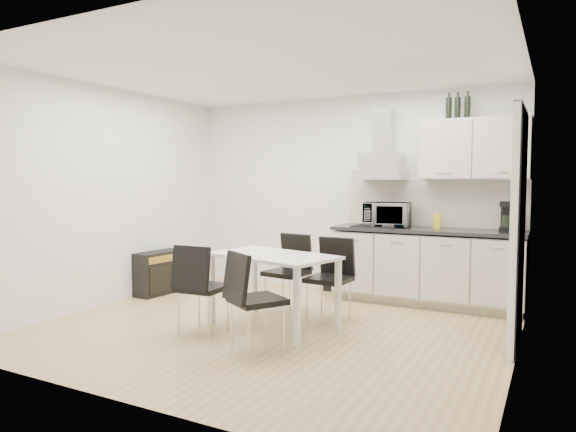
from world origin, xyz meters
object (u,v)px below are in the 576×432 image
object	(u,v)px
chair_far_left	(286,274)
chair_near_right	(257,301)
chair_near_left	(203,289)
kitchenette	(431,236)
floor_speaker	(331,280)
guitar_amp	(159,273)
chair_far_right	(329,280)
dining_table	(273,263)

from	to	relation	value
chair_far_left	chair_near_right	size ratio (longest dim) A/B	1.00
chair_far_left	chair_near_left	size ratio (longest dim) A/B	1.00
kitchenette	chair_far_left	size ratio (longest dim) A/B	2.86
kitchenette	floor_speaker	xyz separation A→B (m)	(-1.36, 0.17, -0.68)
guitar_amp	chair_far_left	bearing A→B (deg)	3.36
chair_far_right	floor_speaker	xyz separation A→B (m)	(-0.58, 1.42, -0.29)
kitchenette	chair_far_left	bearing A→B (deg)	-139.99
chair_near_left	floor_speaker	bearing A→B (deg)	79.28
dining_table	chair_near_left	xyz separation A→B (m)	(-0.51, -0.49, -0.22)
kitchenette	chair_far_left	xyz separation A→B (m)	(-1.35, -1.14, -0.39)
kitchenette	floor_speaker	distance (m)	1.53
kitchenette	floor_speaker	size ratio (longest dim) A/B	8.53
chair_far_left	floor_speaker	world-z (taller)	chair_far_left
dining_table	chair_far_right	xyz separation A→B (m)	(0.41, 0.47, -0.22)
chair_near_left	guitar_amp	distance (m)	1.96
dining_table	chair_near_left	bearing A→B (deg)	-122.44
guitar_amp	chair_far_right	bearing A→B (deg)	0.97
dining_table	guitar_amp	world-z (taller)	dining_table
chair_near_left	floor_speaker	xyz separation A→B (m)	(0.34, 2.38, -0.29)
chair_far_right	guitar_amp	xyz separation A→B (m)	(-2.50, 0.18, -0.16)
chair_far_right	chair_near_right	xyz separation A→B (m)	(-0.18, -1.16, 0.00)
floor_speaker	chair_near_left	bearing A→B (deg)	-106.20
chair_near_left	guitar_amp	world-z (taller)	chair_near_left
chair_far_right	floor_speaker	distance (m)	1.56
floor_speaker	kitchenette	bearing A→B (deg)	-15.03
dining_table	floor_speaker	xyz separation A→B (m)	(-0.17, 1.90, -0.51)
chair_far_left	floor_speaker	size ratio (longest dim) A/B	2.98
chair_far_right	guitar_amp	size ratio (longest dim) A/B	1.27
guitar_amp	dining_table	bearing A→B (deg)	-12.24
kitchenette	dining_table	size ratio (longest dim) A/B	1.80
dining_table	floor_speaker	distance (m)	1.97
chair_far_left	floor_speaker	distance (m)	1.33
chair_far_right	floor_speaker	bearing A→B (deg)	-64.97
kitchenette	dining_table	bearing A→B (deg)	-124.52
chair_far_left	chair_far_right	xyz separation A→B (m)	(0.57, -0.12, 0.00)
chair_near_left	floor_speaker	distance (m)	2.42
chair_near_left	guitar_amp	size ratio (longest dim) A/B	1.27
dining_table	guitar_amp	xyz separation A→B (m)	(-2.09, 0.65, -0.38)
dining_table	chair_near_right	size ratio (longest dim) A/B	1.59
chair_far_left	guitar_amp	xyz separation A→B (m)	(-1.93, 0.06, -0.16)
dining_table	chair_far_left	distance (m)	0.65
kitchenette	chair_near_right	distance (m)	2.63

